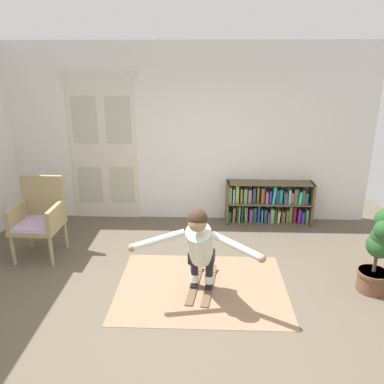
# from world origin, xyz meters

# --- Properties ---
(ground_plane) EXTENTS (7.20, 7.20, 0.00)m
(ground_plane) POSITION_xyz_m (0.00, 0.00, 0.00)
(ground_plane) COLOR brown
(back_wall) EXTENTS (6.00, 0.10, 2.90)m
(back_wall) POSITION_xyz_m (0.00, 2.60, 1.45)
(back_wall) COLOR silver
(back_wall) RESTS_ON ground
(double_door) EXTENTS (1.22, 0.05, 2.45)m
(double_door) POSITION_xyz_m (-1.39, 2.54, 1.23)
(double_door) COLOR beige
(double_door) RESTS_ON ground
(rug) EXTENTS (2.04, 1.55, 0.01)m
(rug) POSITION_xyz_m (0.27, 0.38, 0.00)
(rug) COLOR #936E54
(rug) RESTS_ON ground
(bookshelf) EXTENTS (1.43, 0.30, 0.71)m
(bookshelf) POSITION_xyz_m (1.36, 2.39, 0.33)
(bookshelf) COLOR brown
(bookshelf) RESTS_ON ground
(wicker_chair) EXTENTS (0.61, 0.61, 1.10)m
(wicker_chair) POSITION_xyz_m (-1.98, 1.16, 0.58)
(wicker_chair) COLOR #9A895C
(wicker_chair) RESTS_ON ground
(potted_plant) EXTENTS (0.44, 0.43, 1.04)m
(potted_plant) POSITION_xyz_m (2.33, 0.36, 0.62)
(potted_plant) COLOR brown
(potted_plant) RESTS_ON ground
(skis_pair) EXTENTS (0.38, 0.87, 0.07)m
(skis_pair) POSITION_xyz_m (0.28, 0.42, 0.02)
(skis_pair) COLOR brown
(skis_pair) RESTS_ON rug
(person_skier) EXTENTS (1.44, 0.75, 1.08)m
(person_skier) POSITION_xyz_m (0.25, 0.19, 0.68)
(person_skier) COLOR white
(person_skier) RESTS_ON skis_pair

